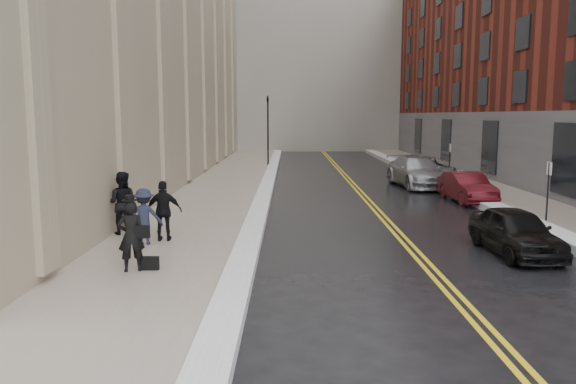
{
  "coord_description": "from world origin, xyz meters",
  "views": [
    {
      "loc": [
        -1.02,
        -11.19,
        3.82
      ],
      "look_at": [
        -1.06,
        4.94,
        1.6
      ],
      "focal_mm": 35.0,
      "sensor_mm": 36.0,
      "label": 1
    }
  ],
  "objects_px": {
    "car_silver_far": "(427,170)",
    "pedestrian_main": "(131,236)",
    "car_maroon": "(467,187)",
    "pedestrian_c": "(164,211)",
    "car_silver_near": "(417,172)",
    "car_black": "(516,231)",
    "pedestrian_a": "(122,203)",
    "pedestrian_b": "(144,217)"
  },
  "relations": [
    {
      "from": "car_maroon",
      "to": "car_silver_far",
      "type": "height_order",
      "value": "car_silver_far"
    },
    {
      "from": "pedestrian_a",
      "to": "pedestrian_b",
      "type": "bearing_deg",
      "value": 126.12
    },
    {
      "from": "car_silver_near",
      "to": "pedestrian_a",
      "type": "distance_m",
      "value": 17.55
    },
    {
      "from": "car_black",
      "to": "car_silver_near",
      "type": "bearing_deg",
      "value": 84.79
    },
    {
      "from": "car_black",
      "to": "car_silver_far",
      "type": "xyz_separation_m",
      "value": [
        1.6,
        16.56,
        0.09
      ]
    },
    {
      "from": "car_maroon",
      "to": "car_silver_near",
      "type": "relative_size",
      "value": 0.72
    },
    {
      "from": "pedestrian_b",
      "to": "car_silver_near",
      "type": "bearing_deg",
      "value": -135.25
    },
    {
      "from": "car_black",
      "to": "car_silver_far",
      "type": "height_order",
      "value": "car_silver_far"
    },
    {
      "from": "car_black",
      "to": "car_maroon",
      "type": "bearing_deg",
      "value": 77.52
    },
    {
      "from": "car_black",
      "to": "pedestrian_a",
      "type": "distance_m",
      "value": 11.58
    },
    {
      "from": "pedestrian_a",
      "to": "pedestrian_c",
      "type": "distance_m",
      "value": 1.78
    },
    {
      "from": "pedestrian_main",
      "to": "car_black",
      "type": "bearing_deg",
      "value": 173.66
    },
    {
      "from": "pedestrian_main",
      "to": "pedestrian_b",
      "type": "xyz_separation_m",
      "value": [
        -0.41,
        2.78,
        -0.04
      ]
    },
    {
      "from": "car_silver_far",
      "to": "pedestrian_main",
      "type": "relative_size",
      "value": 3.13
    },
    {
      "from": "car_silver_near",
      "to": "pedestrian_c",
      "type": "distance_m",
      "value": 17.29
    },
    {
      "from": "car_maroon",
      "to": "pedestrian_main",
      "type": "height_order",
      "value": "pedestrian_main"
    },
    {
      "from": "pedestrian_main",
      "to": "car_silver_near",
      "type": "bearing_deg",
      "value": -140.89
    },
    {
      "from": "pedestrian_main",
      "to": "car_silver_far",
      "type": "bearing_deg",
      "value": -140.55
    },
    {
      "from": "car_silver_far",
      "to": "pedestrian_c",
      "type": "height_order",
      "value": "pedestrian_c"
    },
    {
      "from": "pedestrian_main",
      "to": "pedestrian_c",
      "type": "distance_m",
      "value": 3.25
    },
    {
      "from": "pedestrian_a",
      "to": "pedestrian_b",
      "type": "height_order",
      "value": "pedestrian_a"
    },
    {
      "from": "pedestrian_b",
      "to": "car_black",
      "type": "bearing_deg",
      "value": 169.44
    },
    {
      "from": "pedestrian_a",
      "to": "pedestrian_c",
      "type": "xyz_separation_m",
      "value": [
        1.5,
        -0.95,
        -0.09
      ]
    },
    {
      "from": "pedestrian_a",
      "to": "pedestrian_c",
      "type": "height_order",
      "value": "pedestrian_a"
    },
    {
      "from": "car_silver_near",
      "to": "pedestrian_c",
      "type": "height_order",
      "value": "pedestrian_c"
    },
    {
      "from": "pedestrian_c",
      "to": "car_black",
      "type": "bearing_deg",
      "value": 169.18
    },
    {
      "from": "car_maroon",
      "to": "pedestrian_c",
      "type": "distance_m",
      "value": 14.22
    },
    {
      "from": "pedestrian_c",
      "to": "car_silver_near",
      "type": "bearing_deg",
      "value": -132.43
    },
    {
      "from": "pedestrian_main",
      "to": "pedestrian_b",
      "type": "relative_size",
      "value": 1.05
    },
    {
      "from": "car_silver_far",
      "to": "pedestrian_c",
      "type": "xyz_separation_m",
      "value": [
        -11.5,
        -15.54,
        0.3
      ]
    },
    {
      "from": "car_maroon",
      "to": "pedestrian_c",
      "type": "relative_size",
      "value": 2.25
    },
    {
      "from": "car_black",
      "to": "car_maroon",
      "type": "distance_m",
      "value": 9.52
    },
    {
      "from": "pedestrian_main",
      "to": "pedestrian_c",
      "type": "relative_size",
      "value": 0.96
    },
    {
      "from": "car_maroon",
      "to": "pedestrian_main",
      "type": "xyz_separation_m",
      "value": [
        -11.55,
        -11.61,
        0.34
      ]
    },
    {
      "from": "car_black",
      "to": "pedestrian_a",
      "type": "bearing_deg",
      "value": 167.44
    },
    {
      "from": "car_silver_near",
      "to": "pedestrian_main",
      "type": "bearing_deg",
      "value": -127.76
    },
    {
      "from": "car_silver_near",
      "to": "car_silver_far",
      "type": "bearing_deg",
      "value": 55.83
    },
    {
      "from": "pedestrian_b",
      "to": "pedestrian_c",
      "type": "xyz_separation_m",
      "value": [
        0.47,
        0.46,
        0.08
      ]
    },
    {
      "from": "car_maroon",
      "to": "pedestrian_main",
      "type": "distance_m",
      "value": 16.38
    },
    {
      "from": "car_black",
      "to": "car_silver_far",
      "type": "relative_size",
      "value": 0.71
    },
    {
      "from": "car_silver_near",
      "to": "pedestrian_a",
      "type": "height_order",
      "value": "pedestrian_a"
    },
    {
      "from": "pedestrian_c",
      "to": "pedestrian_b",
      "type": "bearing_deg",
      "value": 39.78
    }
  ]
}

